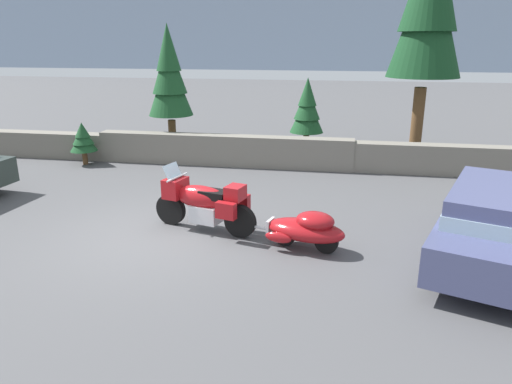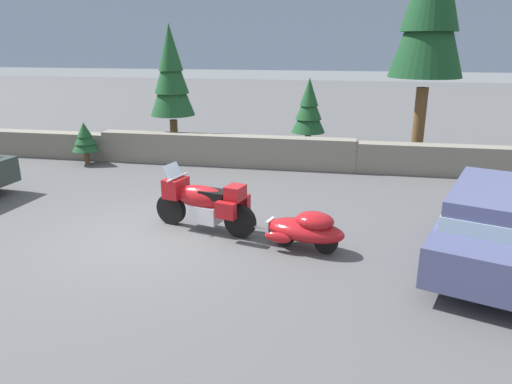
{
  "view_description": "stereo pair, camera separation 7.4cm",
  "coord_description": "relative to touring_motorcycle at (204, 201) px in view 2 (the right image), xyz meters",
  "views": [
    {
      "loc": [
        3.55,
        -8.29,
        3.74
      ],
      "look_at": [
        1.96,
        0.63,
        0.85
      ],
      "focal_mm": 33.4,
      "sensor_mm": 36.0,
      "label": 1
    },
    {
      "loc": [
        3.63,
        -8.28,
        3.74
      ],
      "look_at": [
        1.96,
        0.63,
        0.85
      ],
      "focal_mm": 33.4,
      "sensor_mm": 36.0,
      "label": 2
    }
  ],
  "objects": [
    {
      "name": "ground_plane",
      "position": [
        -0.9,
        -0.52,
        -0.62
      ],
      "size": [
        80.0,
        80.0,
        0.0
      ],
      "primitive_type": "plane",
      "color": "#4C4C4F"
    },
    {
      "name": "sedan_at_right_edge",
      "position": [
        5.48,
        -0.54,
        0.15
      ],
      "size": [
        3.24,
        4.85,
        1.41
      ],
      "color": "black",
      "rests_on": "ground"
    },
    {
      "name": "stone_guard_wall",
      "position": [
        -0.85,
        5.35,
        -0.18
      ],
      "size": [
        24.0,
        0.59,
        0.95
      ],
      "color": "slate",
      "rests_on": "ground"
    },
    {
      "name": "pine_tree_far_right",
      "position": [
        -2.86,
        6.16,
        2.06
      ],
      "size": [
        1.44,
        1.44,
        4.28
      ],
      "color": "brown",
      "rests_on": "ground"
    },
    {
      "name": "pine_tree_secondary",
      "position": [
        1.56,
        6.8,
        1.02
      ],
      "size": [
        1.1,
        1.1,
        2.62
      ],
      "color": "brown",
      "rests_on": "ground"
    },
    {
      "name": "car_shaped_trailer",
      "position": [
        2.13,
        -0.58,
        -0.21
      ],
      "size": [
        2.22,
        1.08,
        0.76
      ],
      "color": "black",
      "rests_on": "ground"
    },
    {
      "name": "touring_motorcycle",
      "position": [
        0.0,
        0.0,
        0.0
      ],
      "size": [
        2.27,
        1.1,
        1.33
      ],
      "color": "black",
      "rests_on": "ground"
    },
    {
      "name": "distant_ridgeline",
      "position": [
        -0.9,
        95.35,
        7.38
      ],
      "size": [
        240.0,
        80.0,
        16.0
      ],
      "primitive_type": "cube",
      "color": "#8C9EB7",
      "rests_on": "ground"
    },
    {
      "name": "pine_sapling_near",
      "position": [
        -5.24,
        4.65,
        0.21
      ],
      "size": [
        0.83,
        0.83,
        1.33
      ],
      "color": "brown",
      "rests_on": "ground"
    }
  ]
}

